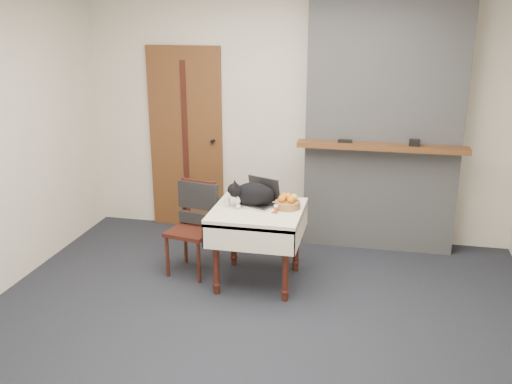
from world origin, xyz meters
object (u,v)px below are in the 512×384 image
at_px(door, 186,139).
at_px(pill_bottle, 276,209).
at_px(cat, 254,195).
at_px(side_table, 258,221).
at_px(laptop, 259,198).
at_px(fruit_basket, 288,203).
at_px(cream_jar, 227,202).
at_px(chair, 195,214).

height_order(door, pill_bottle, door).
distance_m(door, pill_bottle, 1.85).
bearing_deg(cat, side_table, -77.38).
bearing_deg(pill_bottle, laptop, 132.89).
height_order(pill_bottle, fruit_basket, fruit_basket).
bearing_deg(fruit_basket, cream_jar, -174.21).
bearing_deg(cat, door, 106.96).
distance_m(laptop, cat, 0.08).
height_order(laptop, pill_bottle, laptop).
relative_size(cream_jar, pill_bottle, 0.96).
distance_m(door, cream_jar, 1.49).
bearing_deg(chair, laptop, 8.75).
relative_size(side_table, pill_bottle, 10.75).
bearing_deg(fruit_basket, chair, 175.27).
relative_size(door, laptop, 5.04).
xyz_separation_m(side_table, fruit_basket, (0.25, 0.07, 0.16)).
height_order(cat, pill_bottle, cat).
xyz_separation_m(laptop, cream_jar, (-0.27, -0.10, -0.02)).
bearing_deg(pill_bottle, cat, 146.46).
distance_m(cat, pill_bottle, 0.27).
height_order(cream_jar, chair, chair).
bearing_deg(door, cat, -48.99).
xyz_separation_m(laptop, chair, (-0.61, 0.03, -0.21)).
bearing_deg(laptop, pill_bottle, -24.74).
xyz_separation_m(door, chair, (0.45, -1.10, -0.45)).
relative_size(laptop, cat, 0.77).
xyz_separation_m(cream_jar, fruit_basket, (0.53, 0.05, 0.02)).
relative_size(fruit_basket, chair, 0.26).
relative_size(door, cream_jar, 28.70).
relative_size(side_table, cat, 1.51).
distance_m(side_table, fruit_basket, 0.31).
bearing_deg(cream_jar, door, 122.75).
distance_m(laptop, fruit_basket, 0.26).
relative_size(cream_jar, fruit_basket, 0.31).
distance_m(pill_bottle, fruit_basket, 0.17).
distance_m(side_table, pill_bottle, 0.25).
bearing_deg(cream_jar, side_table, -3.05).
relative_size(laptop, cream_jar, 5.69).
relative_size(pill_bottle, fruit_basket, 0.33).
distance_m(cat, chair, 0.64).
xyz_separation_m(cat, cream_jar, (-0.24, -0.04, -0.07)).
height_order(door, fruit_basket, door).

